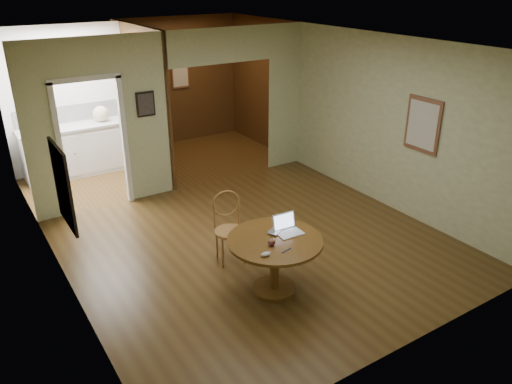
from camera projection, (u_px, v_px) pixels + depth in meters
floor at (261, 246)px, 7.02m from camera, size 5.00×5.00×0.00m
room_shell at (141, 113)px, 8.65m from camera, size 5.20×7.50×5.00m
dining_table at (275, 253)px, 5.86m from camera, size 1.12×1.12×0.70m
chair at (229, 223)px, 6.52m from camera, size 0.49×0.49×0.96m
open_laptop at (287, 227)px, 5.93m from camera, size 0.31×0.28×0.21m
closed_laptop at (280, 230)px, 5.96m from camera, size 0.37×0.33×0.02m
mouse at (266, 254)px, 5.43m from camera, size 0.12×0.08×0.05m
wine_glass at (272, 242)px, 5.63m from camera, size 0.09×0.09×0.10m
pen at (286, 251)px, 5.54m from camera, size 0.15×0.05×0.01m
kitchen_cabinet at (79, 149)px, 9.39m from camera, size 2.06×0.60×0.94m
grocery_bag at (101, 114)px, 9.38m from camera, size 0.36×0.33×0.30m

